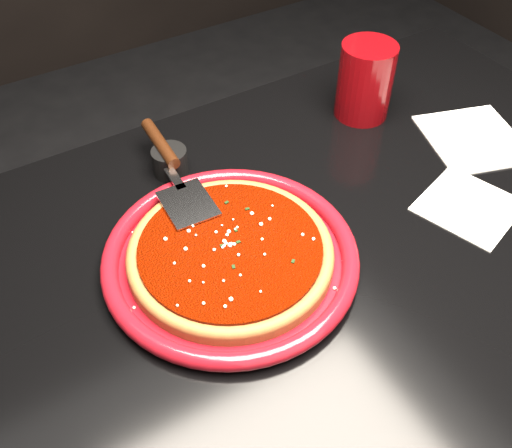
{
  "coord_description": "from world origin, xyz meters",
  "views": [
    {
      "loc": [
        -0.39,
        -0.43,
        1.37
      ],
      "look_at": [
        -0.08,
        0.06,
        0.77
      ],
      "focal_mm": 40.0,
      "sensor_mm": 36.0,
      "label": 1
    }
  ],
  "objects_px": {
    "plate": "(231,256)",
    "ramekin": "(170,161)",
    "pizza_server": "(174,169)",
    "table": "(310,368)",
    "cup": "(365,81)"
  },
  "relations": [
    {
      "from": "plate",
      "to": "ramekin",
      "type": "xyz_separation_m",
      "value": [
        0.01,
        0.22,
        0.01
      ]
    },
    {
      "from": "plate",
      "to": "ramekin",
      "type": "relative_size",
      "value": 6.25
    },
    {
      "from": "pizza_server",
      "to": "table",
      "type": "bearing_deg",
      "value": -52.48
    },
    {
      "from": "table",
      "to": "cup",
      "type": "height_order",
      "value": "cup"
    },
    {
      "from": "table",
      "to": "cup",
      "type": "xyz_separation_m",
      "value": [
        0.24,
        0.23,
        0.44
      ]
    },
    {
      "from": "plate",
      "to": "table",
      "type": "bearing_deg",
      "value": -13.0
    },
    {
      "from": "table",
      "to": "ramekin",
      "type": "relative_size",
      "value": 20.77
    },
    {
      "from": "plate",
      "to": "pizza_server",
      "type": "height_order",
      "value": "pizza_server"
    },
    {
      "from": "pizza_server",
      "to": "ramekin",
      "type": "bearing_deg",
      "value": 78.22
    },
    {
      "from": "plate",
      "to": "ramekin",
      "type": "height_order",
      "value": "ramekin"
    },
    {
      "from": "table",
      "to": "pizza_server",
      "type": "distance_m",
      "value": 0.49
    },
    {
      "from": "plate",
      "to": "pizza_server",
      "type": "distance_m",
      "value": 0.18
    },
    {
      "from": "pizza_server",
      "to": "cup",
      "type": "relative_size",
      "value": 2.18
    },
    {
      "from": "cup",
      "to": "ramekin",
      "type": "xyz_separation_m",
      "value": [
        -0.37,
        0.03,
        -0.05
      ]
    },
    {
      "from": "plate",
      "to": "ramekin",
      "type": "bearing_deg",
      "value": 86.7
    }
  ]
}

